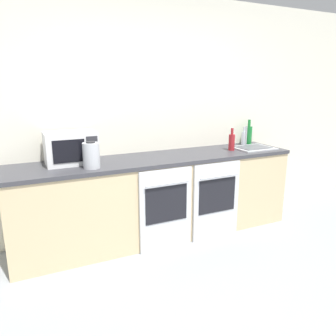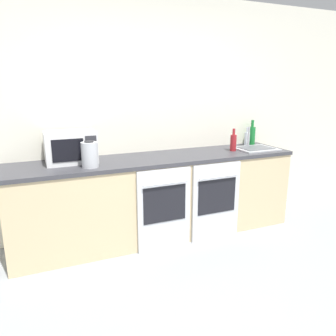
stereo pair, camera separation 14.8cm
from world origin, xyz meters
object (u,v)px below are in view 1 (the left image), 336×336
Objects in this scene: bottle_red at (232,142)px; bottle_clear at (244,138)px; microwave at (71,148)px; sink at (253,147)px; oven_left at (166,209)px; oven_right at (216,200)px; bottle_green at (249,134)px; kettle at (91,155)px.

bottle_clear is at bearing 32.03° from bottle_red.
sink is at bearing -4.23° from microwave.
oven_left is 3.69× the size of bottle_clear.
bottle_green is at bearing 33.52° from oven_right.
oven_left is 1.00× the size of oven_right.
oven_left is 1.66m from bottle_green.
bottle_clear is at bearing 77.42° from sink.
kettle is 1.98m from sink.
bottle_clear is 0.42m from bottle_red.
bottle_green reaches higher than bottle_red.
bottle_green is (0.45, 0.26, 0.02)m from bottle_red.
bottle_red reaches higher than kettle.
sink is at bearing 21.94° from oven_right.
microwave reaches higher than oven_right.
kettle is (-2.02, -0.35, 0.03)m from bottle_clear.
bottle_red reaches higher than oven_right.
bottle_clear is (2.16, 0.09, -0.07)m from microwave.
bottle_red is (1.81, -0.13, -0.05)m from microwave.
bottle_red reaches higher than oven_left.
kettle reaches higher than bottle_clear.
oven_left is at bearing 180.00° from oven_right.
microwave is at bearing 162.96° from oven_right.
bottle_red is at bearing -147.97° from bottle_clear.
bottle_clear is 0.89× the size of bottle_red.
bottle_clear is (1.35, 0.52, 0.56)m from oven_left.
oven_left is 0.60m from oven_right.
microwave is 2.17m from bottle_clear.
bottle_clear is at bearing 9.88° from kettle.
bottle_green is at bearing 61.53° from sink.
kettle is (-0.68, 0.17, 0.59)m from oven_left.
microwave is 2.26m from bottle_green.
sink is (-0.15, -0.28, -0.11)m from bottle_green.
bottle_green is at bearing 19.01° from bottle_clear.
bottle_red reaches higher than bottle_clear.
oven_left is 1.84× the size of sink.
sink reaches higher than kettle.
bottle_red is at bearing -4.14° from microwave.
bottle_green reaches higher than microwave.
sink reaches higher than oven_left.
microwave reaches higher than sink.
bottle_red is at bearing -150.52° from bottle_green.
oven_right is 3.27× the size of bottle_red.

